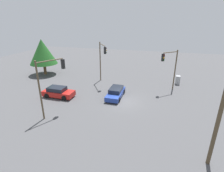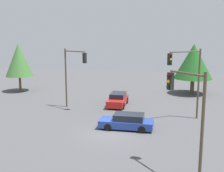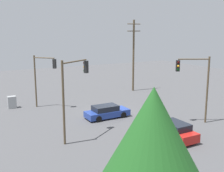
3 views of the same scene
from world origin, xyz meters
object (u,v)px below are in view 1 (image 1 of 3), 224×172
at_px(traffic_signal_aux, 49,78).
at_px(electrical_cabinet, 178,80).
at_px(traffic_signal_main, 102,56).
at_px(sedan_red, 58,92).
at_px(sedan_blue, 116,93).
at_px(traffic_signal_cross, 171,64).

xyz_separation_m(traffic_signal_aux, electrical_cabinet, (14.62, -14.12, -3.69)).
xyz_separation_m(traffic_signal_main, electrical_cabinet, (2.83, -12.33, -3.84)).
distance_m(sedan_red, traffic_signal_main, 9.17).
height_order(sedan_blue, sedan_red, sedan_red).
distance_m(traffic_signal_aux, electrical_cabinet, 20.66).
bearing_deg(sedan_blue, traffic_signal_cross, -147.09).
xyz_separation_m(sedan_blue, traffic_signal_main, (5.07, 3.72, 3.90)).
bearing_deg(sedan_red, traffic_signal_cross, 114.72).
distance_m(traffic_signal_main, traffic_signal_aux, 11.92).
bearing_deg(traffic_signal_cross, electrical_cabinet, -157.86).
bearing_deg(electrical_cabinet, traffic_signal_aux, 135.99).
height_order(sedan_blue, traffic_signal_main, traffic_signal_main).
bearing_deg(traffic_signal_cross, traffic_signal_aux, -0.38).
distance_m(traffic_signal_main, electrical_cabinet, 13.22).
distance_m(sedan_red, traffic_signal_cross, 16.54).
relative_size(sedan_blue, electrical_cabinet, 3.26).
height_order(sedan_red, traffic_signal_aux, traffic_signal_aux).
height_order(sedan_blue, electrical_cabinet, electrical_cabinet).
distance_m(traffic_signal_cross, electrical_cabinet, 5.06).
bearing_deg(traffic_signal_aux, sedan_blue, -11.55).
distance_m(traffic_signal_main, traffic_signal_cross, 10.74).
bearing_deg(traffic_signal_main, traffic_signal_aux, -41.83).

